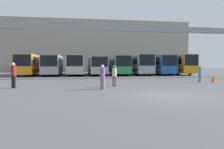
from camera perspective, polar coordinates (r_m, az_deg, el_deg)
name	(u,v)px	position (r m, az deg, el deg)	size (l,w,h in m)	color
ground_plane	(167,96)	(12.52, 14.09, -5.40)	(200.00, 200.00, 0.00)	#47474C
building_backdrop	(96,48)	(57.80, -4.20, 7.03)	(45.57, 12.00, 12.34)	gray
overhead_gantry	(116,33)	(28.27, 1.02, 10.81)	(35.32, 0.80, 6.70)	gray
bus_slot_0	(31,64)	(37.25, -20.43, 2.62)	(2.53, 11.56, 3.17)	orange
bus_slot_1	(53,64)	(36.22, -15.15, 2.62)	(2.52, 10.55, 3.09)	#999EA5
bus_slot_2	(75,64)	(36.92, -9.60, 2.72)	(2.50, 12.36, 3.14)	beige
bus_slot_3	(97,65)	(36.10, -4.06, 2.59)	(2.56, 10.44, 2.97)	#999EA5
bus_slot_4	(117,64)	(37.34, 1.19, 2.72)	(2.49, 12.01, 3.10)	#268C4C
bus_slot_5	(137,63)	(37.64, 6.57, 2.88)	(2.61, 11.02, 3.31)	#999EA5
bus_slot_6	(157,64)	(38.60, 11.63, 2.75)	(2.60, 10.75, 3.21)	#1959A5
bus_slot_7	(176,63)	(39.99, 16.30, 2.80)	(2.44, 10.82, 3.34)	orange
pedestrian_near_left	(114,75)	(17.18, 0.64, -0.20)	(0.35, 0.35, 1.67)	brown
pedestrian_near_right	(14,75)	(17.59, -24.33, -0.02)	(0.39, 0.39, 1.87)	black
pedestrian_mid_right	(200,74)	(23.11, 21.97, 0.21)	(0.33, 0.33, 1.57)	gray
pedestrian_far_center	(102,76)	(15.23, -2.51, -0.45)	(0.36, 0.36, 1.72)	gray
traffic_cone	(214,79)	(23.92, 25.04, -0.95)	(0.48, 0.48, 0.68)	orange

